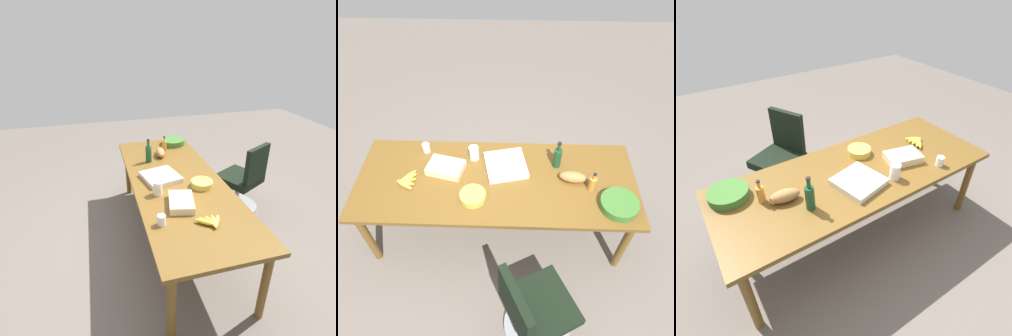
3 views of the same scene
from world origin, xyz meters
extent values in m
plane|color=#665D54|center=(0.00, 0.00, 0.00)|extent=(10.00, 10.00, 0.00)
cube|color=brown|center=(0.00, 0.00, 0.75)|extent=(2.50, 0.96, 0.04)
cylinder|color=brown|center=(-1.16, -0.39, 0.36)|extent=(0.07, 0.07, 0.73)
cylinder|color=brown|center=(1.16, -0.39, 0.36)|extent=(0.07, 0.07, 0.73)
cylinder|color=brown|center=(-1.16, 0.39, 0.36)|extent=(0.07, 0.07, 0.73)
cylinder|color=brown|center=(1.16, 0.39, 0.36)|extent=(0.07, 0.07, 0.73)
cylinder|color=gray|center=(0.38, -0.98, 0.03)|extent=(0.56, 0.56, 0.05)
cylinder|color=gray|center=(0.38, -0.98, 0.25)|extent=(0.06, 0.06, 0.40)
cube|color=black|center=(0.38, -0.98, 0.45)|extent=(0.65, 0.65, 0.09)
cube|color=black|center=(0.19, -1.08, 0.73)|extent=(0.25, 0.41, 0.47)
cylinder|color=gold|center=(-0.18, -0.21, 0.80)|extent=(0.24, 0.24, 0.06)
cylinder|color=orange|center=(0.83, -0.08, 0.84)|extent=(0.07, 0.07, 0.14)
cylinder|color=orange|center=(0.83, -0.08, 0.93)|extent=(0.03, 0.03, 0.05)
cylinder|color=black|center=(0.83, -0.08, 0.96)|extent=(0.04, 0.04, 0.01)
cube|color=silver|center=(0.08, 0.16, 0.79)|extent=(0.43, 0.43, 0.05)
ellipsoid|color=yellow|center=(-0.79, -0.10, 0.79)|extent=(0.17, 0.12, 0.04)
ellipsoid|color=yellow|center=(-0.79, -0.08, 0.79)|extent=(0.17, 0.07, 0.04)
ellipsoid|color=yellow|center=(-0.79, -0.05, 0.79)|extent=(0.17, 0.07, 0.04)
ellipsoid|color=gold|center=(-0.78, -0.02, 0.79)|extent=(0.16, 0.13, 0.04)
ellipsoid|color=yellow|center=(-0.78, 0.00, 0.79)|extent=(0.14, 0.15, 0.04)
cylinder|color=#396929|center=(1.03, -0.26, 0.80)|extent=(0.40, 0.40, 0.07)
cylinder|color=white|center=(-0.68, 0.34, 0.81)|extent=(0.08, 0.08, 0.09)
ellipsoid|color=#9C6D3C|center=(0.68, 0.01, 0.82)|extent=(0.25, 0.14, 0.10)
cylinder|color=#184525|center=(0.55, 0.19, 0.87)|extent=(0.07, 0.07, 0.20)
cylinder|color=#184525|center=(0.55, 0.19, 1.01)|extent=(0.03, 0.03, 0.08)
cylinder|color=black|center=(0.55, 0.19, 1.05)|extent=(0.04, 0.04, 0.01)
cube|color=beige|center=(-0.46, 0.10, 0.80)|extent=(0.36, 0.29, 0.07)
cylinder|color=white|center=(-0.22, 0.26, 0.84)|extent=(0.11, 0.11, 0.14)
camera|label=1|loc=(-2.46, 0.77, 2.19)|focal=29.46mm
camera|label=2|loc=(0.15, -1.85, 3.00)|focal=34.78mm
camera|label=3|loc=(1.15, 1.58, 2.25)|focal=29.60mm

